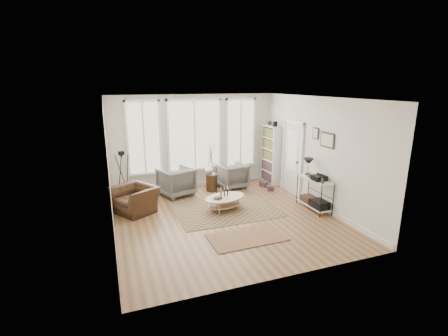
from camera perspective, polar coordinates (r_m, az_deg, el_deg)
name	(u,v)px	position (r m, az deg, el deg)	size (l,w,h in m)	color
room	(225,161)	(7.71, 0.21, 1.21)	(5.50, 5.54, 2.90)	#916945
bay_window	(195,137)	(10.18, -5.18, 5.51)	(4.14, 0.12, 2.24)	tan
door	(292,156)	(9.87, 11.92, 2.09)	(0.09, 1.06, 2.22)	silver
bookcase	(271,155)	(10.75, 8.25, 2.36)	(0.31, 0.85, 2.06)	white
low_shelf	(314,191)	(8.77, 15.61, -3.87)	(0.38, 1.08, 1.30)	white
wall_art	(324,138)	(8.59, 17.21, 5.02)	(0.04, 0.88, 0.44)	black
rug_main	(226,209)	(8.59, 0.28, -7.29)	(2.61, 1.96, 0.01)	brown
rug_runner	(247,237)	(7.15, 4.01, -12.02)	(1.64, 0.91, 0.01)	brown
coffee_table	(225,200)	(8.47, 0.12, -5.60)	(1.31, 1.04, 0.53)	tan
armchair_left	(176,182)	(9.65, -8.45, -2.38)	(0.88, 0.91, 0.83)	#60605B
armchair_right	(232,176)	(10.27, 1.38, -1.35)	(0.82, 0.85, 0.77)	#60605B
side_table	(211,168)	(9.87, -2.22, -0.01)	(0.36, 0.36, 1.49)	#392214
vase	(209,169)	(9.98, -2.66, -0.19)	(0.24, 0.24, 0.25)	silver
accent_chair	(135,199)	(8.67, -15.37, -5.32)	(0.90, 1.03, 0.67)	#392214
tripod_camera	(123,179)	(9.36, -17.29, -1.85)	(0.51, 0.51, 1.44)	black
book_stack_near	(264,184)	(10.51, 7.06, -2.77)	(0.21, 0.27, 0.17)	brown
book_stack_far	(270,188)	(10.17, 8.12, -3.49)	(0.18, 0.23, 0.15)	brown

